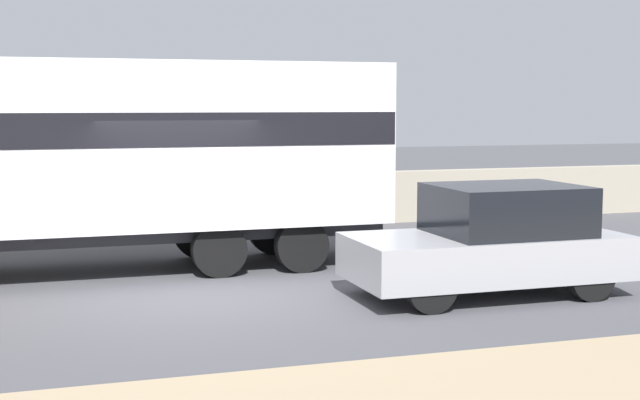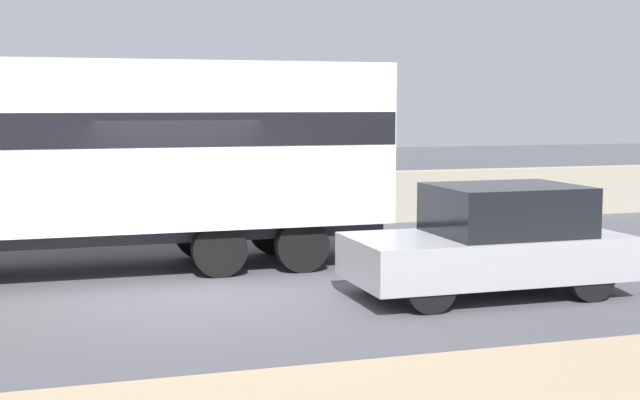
# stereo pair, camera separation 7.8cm
# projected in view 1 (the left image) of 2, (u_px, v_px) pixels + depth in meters

# --- Properties ---
(ground_plane) EXTENTS (80.00, 80.00, 0.00)m
(ground_plane) POSITION_uv_depth(u_px,v_px,m) (194.00, 298.00, 12.69)
(ground_plane) COLOR #47474C
(stone_wall_backdrop) EXTENTS (60.00, 0.35, 1.19)m
(stone_wall_backdrop) POSITION_uv_depth(u_px,v_px,m) (140.00, 205.00, 18.99)
(stone_wall_backdrop) COLOR #A39984
(stone_wall_backdrop) RESTS_ON ground_plane
(box_truck) EXTENTS (8.90, 2.40, 3.42)m
(box_truck) POSITION_uv_depth(u_px,v_px,m) (129.00, 152.00, 14.51)
(box_truck) COLOR gold
(box_truck) RESTS_ON ground_plane
(car_hatchback) EXTENTS (3.95, 1.83, 1.59)m
(car_hatchback) POSITION_uv_depth(u_px,v_px,m) (492.00, 241.00, 12.81)
(car_hatchback) COLOR #9E9EA3
(car_hatchback) RESTS_ON ground_plane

